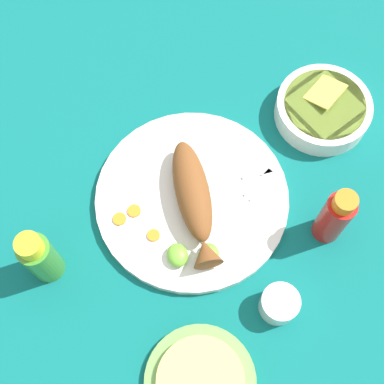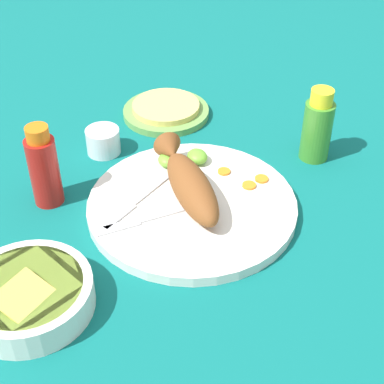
{
  "view_description": "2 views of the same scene",
  "coord_description": "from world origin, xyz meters",
  "px_view_note": "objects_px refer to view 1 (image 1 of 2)",
  "views": [
    {
      "loc": [
        -0.35,
        0.1,
        0.89
      ],
      "look_at": [
        0.0,
        0.0,
        0.04
      ],
      "focal_mm": 50.0,
      "sensor_mm": 36.0,
      "label": 1
    },
    {
      "loc": [
        0.68,
        -0.29,
        0.62
      ],
      "look_at": [
        0.0,
        0.0,
        0.04
      ],
      "focal_mm": 55.0,
      "sensor_mm": 36.0,
      "label": 2
    }
  ],
  "objects_px": {
    "fork_near": "(236,177)",
    "tortilla_plate": "(200,381)",
    "hot_sauce_bottle_green": "(40,257)",
    "guacamole_bowl": "(323,109)",
    "fried_fish": "(194,199)",
    "hot_sauce_bottle_red": "(335,217)",
    "fork_far": "(244,202)",
    "salt_cup": "(279,304)",
    "main_plate": "(192,198)"
  },
  "relations": [
    {
      "from": "fried_fish",
      "to": "hot_sauce_bottle_red",
      "type": "distance_m",
      "value": 0.24
    },
    {
      "from": "main_plate",
      "to": "fork_far",
      "type": "height_order",
      "value": "fork_far"
    },
    {
      "from": "fried_fish",
      "to": "hot_sauce_bottle_green",
      "type": "bearing_deg",
      "value": 101.95
    },
    {
      "from": "main_plate",
      "to": "guacamole_bowl",
      "type": "relative_size",
      "value": 1.93
    },
    {
      "from": "hot_sauce_bottle_red",
      "to": "fork_near",
      "type": "bearing_deg",
      "value": 43.25
    },
    {
      "from": "fried_fish",
      "to": "main_plate",
      "type": "bearing_deg",
      "value": 0.0
    },
    {
      "from": "fork_far",
      "to": "fried_fish",
      "type": "bearing_deg",
      "value": 136.77
    },
    {
      "from": "fork_near",
      "to": "fork_far",
      "type": "height_order",
      "value": "same"
    },
    {
      "from": "fork_near",
      "to": "tortilla_plate",
      "type": "xyz_separation_m",
      "value": [
        -0.31,
        0.16,
        -0.01
      ]
    },
    {
      "from": "main_plate",
      "to": "tortilla_plate",
      "type": "height_order",
      "value": "main_plate"
    },
    {
      "from": "fried_fish",
      "to": "salt_cup",
      "type": "relative_size",
      "value": 3.69
    },
    {
      "from": "hot_sauce_bottle_red",
      "to": "guacamole_bowl",
      "type": "bearing_deg",
      "value": -18.66
    },
    {
      "from": "fried_fish",
      "to": "salt_cup",
      "type": "distance_m",
      "value": 0.22
    },
    {
      "from": "fried_fish",
      "to": "hot_sauce_bottle_green",
      "type": "xyz_separation_m",
      "value": [
        -0.04,
        0.27,
        0.02
      ]
    },
    {
      "from": "main_plate",
      "to": "salt_cup",
      "type": "height_order",
      "value": "salt_cup"
    },
    {
      "from": "fork_far",
      "to": "hot_sauce_bottle_red",
      "type": "xyz_separation_m",
      "value": [
        -0.08,
        -0.13,
        0.05
      ]
    },
    {
      "from": "main_plate",
      "to": "hot_sauce_bottle_red",
      "type": "xyz_separation_m",
      "value": [
        -0.12,
        -0.21,
        0.06
      ]
    },
    {
      "from": "main_plate",
      "to": "guacamole_bowl",
      "type": "bearing_deg",
      "value": -70.04
    },
    {
      "from": "fried_fish",
      "to": "fork_far",
      "type": "height_order",
      "value": "fried_fish"
    },
    {
      "from": "fork_near",
      "to": "salt_cup",
      "type": "height_order",
      "value": "salt_cup"
    },
    {
      "from": "fried_fish",
      "to": "fork_near",
      "type": "distance_m",
      "value": 0.1
    },
    {
      "from": "fork_far",
      "to": "hot_sauce_bottle_green",
      "type": "relative_size",
      "value": 1.19
    },
    {
      "from": "hot_sauce_bottle_green",
      "to": "hot_sauce_bottle_red",
      "type": "bearing_deg",
      "value": -97.51
    },
    {
      "from": "hot_sauce_bottle_green",
      "to": "salt_cup",
      "type": "distance_m",
      "value": 0.39
    },
    {
      "from": "fork_near",
      "to": "fork_far",
      "type": "xyz_separation_m",
      "value": [
        -0.05,
        0.0,
        0.0
      ]
    },
    {
      "from": "fried_fish",
      "to": "fork_far",
      "type": "distance_m",
      "value": 0.09
    },
    {
      "from": "tortilla_plate",
      "to": "guacamole_bowl",
      "type": "bearing_deg",
      "value": -41.31
    },
    {
      "from": "fork_far",
      "to": "tortilla_plate",
      "type": "distance_m",
      "value": 0.31
    },
    {
      "from": "hot_sauce_bottle_red",
      "to": "salt_cup",
      "type": "height_order",
      "value": "hot_sauce_bottle_red"
    },
    {
      "from": "fork_near",
      "to": "main_plate",
      "type": "bearing_deg",
      "value": -171.04
    },
    {
      "from": "main_plate",
      "to": "salt_cup",
      "type": "bearing_deg",
      "value": -159.04
    },
    {
      "from": "main_plate",
      "to": "fork_far",
      "type": "xyz_separation_m",
      "value": [
        -0.03,
        -0.08,
        0.01
      ]
    },
    {
      "from": "hot_sauce_bottle_red",
      "to": "hot_sauce_bottle_green",
      "type": "height_order",
      "value": "hot_sauce_bottle_red"
    },
    {
      "from": "hot_sauce_bottle_green",
      "to": "guacamole_bowl",
      "type": "height_order",
      "value": "hot_sauce_bottle_green"
    },
    {
      "from": "hot_sauce_bottle_red",
      "to": "hot_sauce_bottle_green",
      "type": "distance_m",
      "value": 0.48
    },
    {
      "from": "fork_far",
      "to": "guacamole_bowl",
      "type": "height_order",
      "value": "guacamole_bowl"
    },
    {
      "from": "main_plate",
      "to": "salt_cup",
      "type": "distance_m",
      "value": 0.24
    },
    {
      "from": "salt_cup",
      "to": "hot_sauce_bottle_red",
      "type": "bearing_deg",
      "value": -50.22
    },
    {
      "from": "hot_sauce_bottle_green",
      "to": "salt_cup",
      "type": "relative_size",
      "value": 2.21
    },
    {
      "from": "guacamole_bowl",
      "to": "fork_far",
      "type": "bearing_deg",
      "value": 124.5
    },
    {
      "from": "hot_sauce_bottle_red",
      "to": "tortilla_plate",
      "type": "distance_m",
      "value": 0.34
    },
    {
      "from": "hot_sauce_bottle_red",
      "to": "salt_cup",
      "type": "distance_m",
      "value": 0.17
    },
    {
      "from": "main_plate",
      "to": "hot_sauce_bottle_red",
      "type": "distance_m",
      "value": 0.25
    },
    {
      "from": "main_plate",
      "to": "hot_sauce_bottle_green",
      "type": "distance_m",
      "value": 0.28
    },
    {
      "from": "tortilla_plate",
      "to": "hot_sauce_bottle_green",
      "type": "bearing_deg",
      "value": 38.69
    },
    {
      "from": "main_plate",
      "to": "guacamole_bowl",
      "type": "height_order",
      "value": "guacamole_bowl"
    },
    {
      "from": "main_plate",
      "to": "fried_fish",
      "type": "xyz_separation_m",
      "value": [
        -0.02,
        0.0,
        0.04
      ]
    },
    {
      "from": "salt_cup",
      "to": "main_plate",
      "type": "bearing_deg",
      "value": 20.96
    },
    {
      "from": "hot_sauce_bottle_red",
      "to": "tortilla_plate",
      "type": "relative_size",
      "value": 0.82
    },
    {
      "from": "main_plate",
      "to": "fork_near",
      "type": "relative_size",
      "value": 1.85
    }
  ]
}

